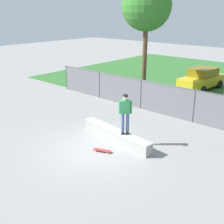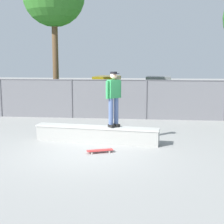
{
  "view_description": "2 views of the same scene",
  "coord_description": "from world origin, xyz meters",
  "px_view_note": "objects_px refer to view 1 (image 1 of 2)",
  "views": [
    {
      "loc": [
        8.09,
        -8.04,
        5.83
      ],
      "look_at": [
        -0.31,
        1.49,
        1.28
      ],
      "focal_mm": 45.5,
      "sensor_mm": 36.0,
      "label": 1
    },
    {
      "loc": [
        1.85,
        -9.61,
        2.8
      ],
      "look_at": [
        0.67,
        1.12,
        1.08
      ],
      "focal_mm": 53.21,
      "sensor_mm": 36.0,
      "label": 2
    }
  ],
  "objects_px": {
    "concrete_ledge": "(116,135)",
    "car_yellow": "(202,79)",
    "skateboarder": "(125,112)",
    "skateboard": "(102,150)",
    "tree_near_left": "(147,6)"
  },
  "relations": [
    {
      "from": "skateboarder",
      "to": "tree_near_left",
      "type": "bearing_deg",
      "value": 119.4
    },
    {
      "from": "concrete_ledge",
      "to": "tree_near_left",
      "type": "xyz_separation_m",
      "value": [
        -3.32,
        6.88,
        5.81
      ]
    },
    {
      "from": "skateboarder",
      "to": "car_yellow",
      "type": "height_order",
      "value": "skateboarder"
    },
    {
      "from": "concrete_ledge",
      "to": "car_yellow",
      "type": "relative_size",
      "value": 0.99
    },
    {
      "from": "skateboard",
      "to": "tree_near_left",
      "type": "distance_m",
      "value": 10.75
    },
    {
      "from": "concrete_ledge",
      "to": "car_yellow",
      "type": "distance_m",
      "value": 11.63
    },
    {
      "from": "skateboard",
      "to": "car_yellow",
      "type": "relative_size",
      "value": 0.19
    },
    {
      "from": "concrete_ledge",
      "to": "car_yellow",
      "type": "height_order",
      "value": "car_yellow"
    },
    {
      "from": "skateboarder",
      "to": "car_yellow",
      "type": "distance_m",
      "value": 11.76
    },
    {
      "from": "tree_near_left",
      "to": "concrete_ledge",
      "type": "bearing_deg",
      "value": -64.27
    },
    {
      "from": "concrete_ledge",
      "to": "skateboarder",
      "type": "bearing_deg",
      "value": -4.41
    },
    {
      "from": "skateboard",
      "to": "car_yellow",
      "type": "distance_m",
      "value": 12.93
    },
    {
      "from": "skateboard",
      "to": "tree_near_left",
      "type": "bearing_deg",
      "value": 113.95
    },
    {
      "from": "skateboarder",
      "to": "car_yellow",
      "type": "bearing_deg",
      "value": 98.29
    },
    {
      "from": "tree_near_left",
      "to": "skateboarder",
      "type": "bearing_deg",
      "value": -60.6
    }
  ]
}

